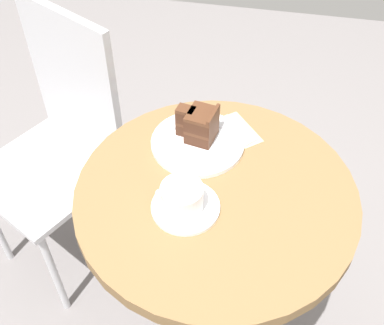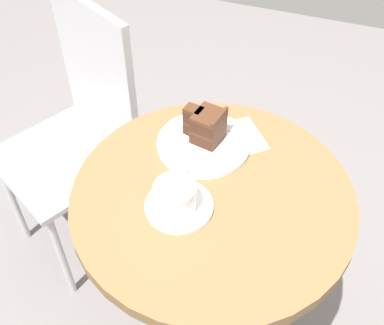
# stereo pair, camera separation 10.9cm
# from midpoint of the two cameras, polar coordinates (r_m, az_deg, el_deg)

# --- Properties ---
(cafe_table) EXTENTS (0.64, 0.64, 0.74)m
(cafe_table) POSITION_cam_midpoint_polar(r_m,az_deg,el_deg) (1.19, 4.92, -8.01)
(cafe_table) COLOR brown
(cafe_table) RESTS_ON ground
(saucer) EXTENTS (0.15, 0.15, 0.01)m
(saucer) POSITION_cam_midpoint_polar(r_m,az_deg,el_deg) (1.05, 1.42, -5.33)
(saucer) COLOR white
(saucer) RESTS_ON cafe_table
(coffee_cup) EXTENTS (0.12, 0.09, 0.06)m
(coffee_cup) POSITION_cam_midpoint_polar(r_m,az_deg,el_deg) (1.02, 1.08, -4.04)
(coffee_cup) COLOR white
(coffee_cup) RESTS_ON saucer
(teaspoon) EXTENTS (0.09, 0.04, 0.00)m
(teaspoon) POSITION_cam_midpoint_polar(r_m,az_deg,el_deg) (1.06, -1.40, -4.32)
(teaspoon) COLOR silver
(teaspoon) RESTS_ON saucer
(cake_plate) EXTENTS (0.23, 0.23, 0.01)m
(cake_plate) POSITION_cam_midpoint_polar(r_m,az_deg,el_deg) (1.18, 4.01, 2.13)
(cake_plate) COLOR white
(cake_plate) RESTS_ON cafe_table
(cake_slice) EXTENTS (0.08, 0.10, 0.09)m
(cake_slice) POSITION_cam_midpoint_polar(r_m,az_deg,el_deg) (1.16, 4.39, 4.24)
(cake_slice) COLOR #422619
(cake_slice) RESTS_ON cake_plate
(fork) EXTENTS (0.06, 0.15, 0.00)m
(fork) POSITION_cam_midpoint_polar(r_m,az_deg,el_deg) (1.21, 5.67, 4.03)
(fork) COLOR silver
(fork) RESTS_ON cake_plate
(napkin) EXTENTS (0.18, 0.19, 0.00)m
(napkin) POSITION_cam_midpoint_polar(r_m,az_deg,el_deg) (1.20, 7.66, 2.64)
(napkin) COLOR tan
(napkin) RESTS_ON cafe_table
(cafe_chair) EXTENTS (0.51, 0.51, 0.94)m
(cafe_chair) POSITION_cam_midpoint_polar(r_m,az_deg,el_deg) (1.56, -11.03, 4.54)
(cafe_chair) COLOR #BCBCC1
(cafe_chair) RESTS_ON ground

